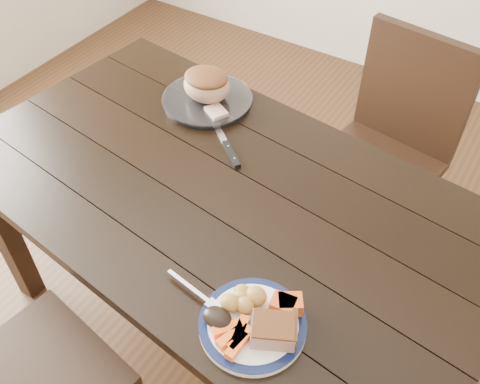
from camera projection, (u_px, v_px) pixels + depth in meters
The scene contains 15 objects.
ground at pixel (225, 325), 2.07m from camera, with size 4.00×4.00×0.00m, color #472B16.
dining_table at pixel (221, 211), 1.60m from camera, with size 1.69×1.08×0.75m.
chair_far at pixel (390, 143), 2.03m from camera, with size 0.48×0.49×0.93m.
dinner_plate at pixel (253, 325), 1.22m from camera, with size 0.25×0.25×0.02m, color white.
plate_rim at pixel (253, 323), 1.21m from camera, with size 0.25×0.25×0.02m, color #0B1339.
serving_platter at pixel (207, 101), 1.82m from camera, with size 0.30×0.30×0.02m, color white.
pork_slice at pixel (273, 330), 1.17m from camera, with size 0.10×0.08×0.04m, color #AA7768.
roasted_potatoes at pixel (244, 299), 1.23m from camera, with size 0.09×0.09×0.04m.
carrot_batons at pixel (235, 336), 1.17m from camera, with size 0.08×0.11×0.02m.
pumpkin_wedges at pixel (287, 305), 1.22m from camera, with size 0.08×0.07×0.04m.
dark_mushroom at pixel (217, 318), 1.20m from camera, with size 0.07×0.05×0.03m, color black.
fork at pixel (199, 294), 1.26m from camera, with size 0.18×0.04×0.00m.
roast_joint at pixel (207, 86), 1.78m from camera, with size 0.16×0.14×0.11m, color tan.
cut_slice at pixel (216, 112), 1.75m from camera, with size 0.07×0.06×0.02m, color tan.
carving_knife at pixel (227, 147), 1.66m from camera, with size 0.26×0.21×0.01m.
Camera 1 is at (0.63, -0.88, 1.84)m, focal length 40.00 mm.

